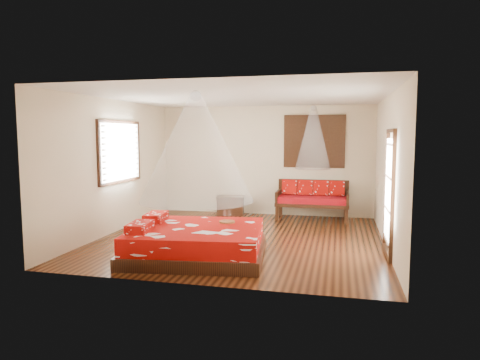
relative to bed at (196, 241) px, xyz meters
name	(u,v)px	position (x,y,z in m)	size (l,w,h in m)	color
room	(241,169)	(0.47, 1.39, 1.15)	(5.54, 5.54, 2.84)	black
bed	(196,241)	(0.00, 0.00, 0.00)	(2.48, 2.29, 0.65)	black
daybed	(312,198)	(1.72, 3.77, 0.27)	(1.75, 0.78, 0.94)	black
storage_chest	(231,205)	(-0.38, 3.84, -0.01)	(0.78, 0.62, 0.49)	black
shutter_panel	(314,141)	(1.72, 4.11, 1.65)	(1.52, 0.06, 1.32)	black
window_left	(120,152)	(-2.24, 1.59, 1.45)	(0.10, 1.74, 1.34)	black
glazed_door	(389,194)	(3.19, 0.79, 0.82)	(0.08, 1.02, 2.16)	black
wine_tray	(227,219)	(0.42, 0.48, 0.31)	(0.28, 0.28, 0.23)	brown
mosquito_net_main	(196,148)	(0.02, 0.00, 1.60)	(1.92, 1.92, 1.80)	white
mosquito_net_daybed	(313,137)	(1.72, 3.64, 1.75)	(0.84, 0.84, 1.50)	white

